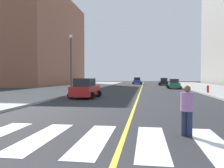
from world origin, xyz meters
The scene contains 11 objects.
sidewalk_kerb_west centered at (-12.20, 20.00, 0.07)m, with size 10.00×120.00×0.15m, color #9E9B93.
crosswalk_paint centered at (0.00, 4.00, 0.01)m, with size 13.50×4.00×0.01m.
lane_divider_paint centered at (0.00, 40.00, 0.01)m, with size 0.16×80.00×0.01m, color yellow.
low_rise_brick_west centered at (-26.45, 51.80, 10.93)m, with size 16.00×32.00×21.86m, color brown.
car_red_nearest centered at (-4.95, 18.05, 0.87)m, with size 2.67×4.22×1.87m.
car_green_second centered at (5.48, 36.98, 0.78)m, with size 2.36×3.76×1.67m.
car_black_third centered at (4.94, 51.74, 0.83)m, with size 2.47×3.95×1.77m.
car_blue_fourth centered at (-1.52, 59.75, 0.88)m, with size 2.63×4.20×1.87m.
pedestrian_crossing centered at (2.10, 4.84, 0.95)m, with size 0.43×0.43×1.72m.
fire_hydrant centered at (8.01, 25.33, 0.58)m, with size 0.26×0.26×0.89m.
street_lamp centered at (-8.69, 25.10, 4.41)m, with size 0.44×0.44×7.20m.
Camera 1 is at (0.71, -3.18, 2.01)m, focal length 36.96 mm.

